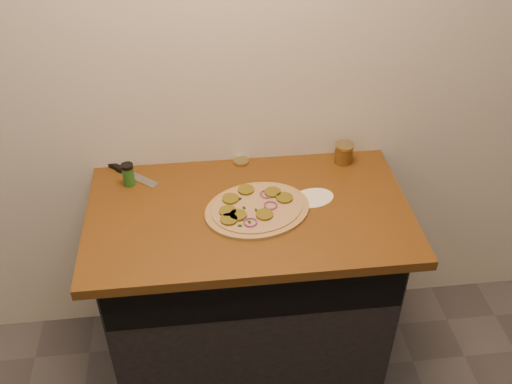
{
  "coord_description": "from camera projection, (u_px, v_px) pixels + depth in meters",
  "views": [
    {
      "loc": [
        -0.16,
        -0.21,
        2.24
      ],
      "look_at": [
        0.03,
        1.45,
        0.95
      ],
      "focal_mm": 40.0,
      "sensor_mm": 36.0,
      "label": 1
    }
  ],
  "objects": [
    {
      "name": "spice_shaker",
      "position": [
        128.0,
        174.0,
        2.21
      ],
      "size": [
        0.05,
        0.05,
        0.09
      ],
      "color": "#245F1E",
      "rests_on": "countertop"
    },
    {
      "name": "chefs_knife",
      "position": [
        124.0,
        171.0,
        2.3
      ],
      "size": [
        0.24,
        0.21,
        0.02
      ],
      "color": "#B7BAC1",
      "rests_on": "countertop"
    },
    {
      "name": "cabinet",
      "position": [
        249.0,
        289.0,
        2.43
      ],
      "size": [
        1.1,
        0.6,
        0.86
      ],
      "primitive_type": "cube",
      "color": "black",
      "rests_on": "ground"
    },
    {
      "name": "countertop",
      "position": [
        249.0,
        213.0,
        2.13
      ],
      "size": [
        1.2,
        0.7,
        0.04
      ],
      "primitive_type": "cube",
      "color": "brown",
      "rests_on": "cabinet"
    },
    {
      "name": "salsa_jar",
      "position": [
        344.0,
        153.0,
        2.33
      ],
      "size": [
        0.08,
        0.08,
        0.08
      ],
      "color": "maroon",
      "rests_on": "countertop"
    },
    {
      "name": "flour_spill",
      "position": [
        313.0,
        198.0,
        2.17
      ],
      "size": [
        0.2,
        0.2,
        0.0
      ],
      "primitive_type": "cylinder",
      "rotation": [
        0.0,
        0.0,
        0.26
      ],
      "color": "white",
      "rests_on": "countertop"
    },
    {
      "name": "mason_jar_lid",
      "position": [
        241.0,
        161.0,
        2.35
      ],
      "size": [
        0.08,
        0.08,
        0.01
      ],
      "primitive_type": "cylinder",
      "rotation": [
        0.0,
        0.0,
        0.31
      ],
      "color": "tan",
      "rests_on": "countertop"
    },
    {
      "name": "pizza",
      "position": [
        257.0,
        209.0,
        2.1
      ],
      "size": [
        0.48,
        0.48,
        0.03
      ],
      "color": "tan",
      "rests_on": "countertop"
    }
  ]
}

